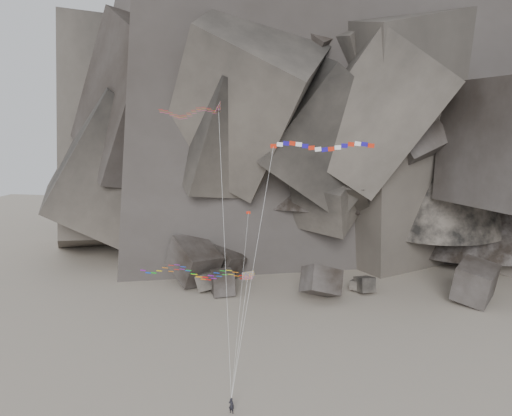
% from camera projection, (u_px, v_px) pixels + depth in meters
% --- Properties ---
extents(ground, '(260.00, 260.00, 0.00)m').
position_uv_depth(ground, '(250.00, 378.00, 61.78)').
color(ground, gray).
rests_on(ground, ground).
extents(headland, '(110.00, 70.00, 84.00)m').
position_uv_depth(headland, '(307.00, 75.00, 121.98)').
color(headland, '#5B544B').
rests_on(headland, ground).
extents(boulder_field, '(61.03, 16.91, 9.75)m').
position_uv_depth(boulder_field, '(284.00, 277.00, 92.17)').
color(boulder_field, '#47423F').
rests_on(boulder_field, ground).
extents(kite_flyer, '(0.80, 0.63, 2.05)m').
position_uv_depth(kite_flyer, '(231.00, 405.00, 54.17)').
color(kite_flyer, black).
rests_on(kite_flyer, ground).
extents(delta_kite, '(11.29, 9.87, 32.05)m').
position_uv_depth(delta_kite, '(186.00, 112.00, 58.80)').
color(delta_kite, red).
rests_on(delta_kite, ground).
extents(banner_kite, '(14.38, 8.80, 27.53)m').
position_uv_depth(banner_kite, '(321.00, 147.00, 55.62)').
color(banner_kite, red).
rests_on(banner_kite, ground).
extents(parafoil_kite, '(15.36, 8.07, 12.41)m').
position_uv_depth(parafoil_kite, '(189.00, 271.00, 60.62)').
color(parafoil_kite, '#E7B90C').
rests_on(parafoil_kite, ground).
extents(pennant_kite, '(0.49, 9.36, 19.04)m').
position_uv_depth(pennant_kite, '(244.00, 259.00, 58.20)').
color(pennant_kite, red).
rests_on(pennant_kite, ground).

